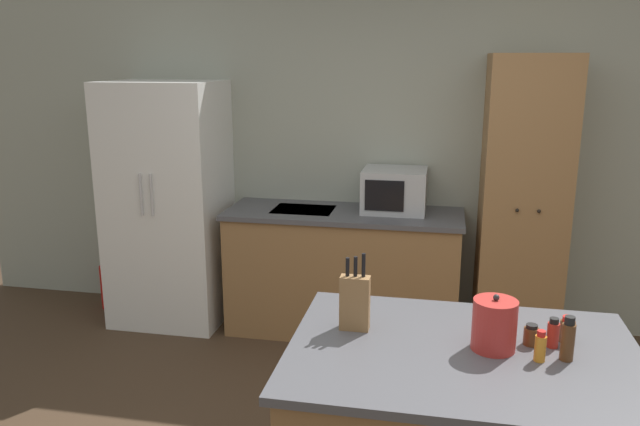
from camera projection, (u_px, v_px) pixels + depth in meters
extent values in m
cube|color=#9EA393|center=(410.00, 154.00, 4.65)|extent=(7.20, 0.06, 2.60)
cube|color=white|center=(169.00, 204.00, 4.73)|extent=(0.83, 0.67, 1.84)
cylinder|color=silver|center=(141.00, 195.00, 4.37)|extent=(0.02, 0.02, 0.30)
cylinder|color=silver|center=(151.00, 195.00, 4.36)|extent=(0.02, 0.02, 0.30)
cube|color=olive|center=(343.00, 274.00, 4.62)|extent=(1.67, 0.60, 0.88)
cube|color=#4C4C51|center=(344.00, 214.00, 4.51)|extent=(1.71, 0.64, 0.03)
cube|color=#9EA0A3|center=(303.00, 210.00, 4.57)|extent=(0.44, 0.34, 0.01)
cube|color=olive|center=(522.00, 206.00, 4.26)|extent=(0.55, 0.59, 2.03)
sphere|color=black|center=(517.00, 210.00, 3.97)|extent=(0.02, 0.02, 0.02)
sphere|color=black|center=(539.00, 211.00, 3.94)|extent=(0.02, 0.02, 0.02)
cube|color=#4C4C51|center=(463.00, 354.00, 2.42)|extent=(1.36, 0.98, 0.03)
cube|color=#B2B5B7|center=(395.00, 190.00, 4.48)|extent=(0.45, 0.40, 0.31)
cube|color=black|center=(384.00, 196.00, 4.30)|extent=(0.27, 0.01, 0.22)
cube|color=olive|center=(355.00, 303.00, 2.57)|extent=(0.12, 0.06, 0.23)
cylinder|color=black|center=(348.00, 267.00, 2.55)|extent=(0.02, 0.02, 0.08)
cylinder|color=black|center=(356.00, 267.00, 2.54)|extent=(0.02, 0.02, 0.08)
cylinder|color=black|center=(364.00, 265.00, 2.54)|extent=(0.02, 0.02, 0.10)
cylinder|color=#563319|center=(531.00, 336.00, 2.45)|extent=(0.06, 0.06, 0.07)
cylinder|color=black|center=(532.00, 326.00, 2.44)|extent=(0.04, 0.04, 0.02)
cylinder|color=#563319|center=(568.00, 342.00, 2.32)|extent=(0.05, 0.05, 0.14)
cylinder|color=black|center=(570.00, 321.00, 2.30)|extent=(0.04, 0.04, 0.03)
cylinder|color=#563319|center=(567.00, 331.00, 2.48)|extent=(0.06, 0.06, 0.09)
cylinder|color=red|center=(568.00, 319.00, 2.46)|extent=(0.04, 0.04, 0.02)
cylinder|color=orange|center=(540.00, 349.00, 2.32)|extent=(0.04, 0.04, 0.10)
cylinder|color=red|center=(541.00, 333.00, 2.30)|extent=(0.03, 0.03, 0.02)
cylinder|color=#B2281E|center=(553.00, 335.00, 2.43)|extent=(0.05, 0.05, 0.10)
cylinder|color=black|center=(554.00, 321.00, 2.42)|extent=(0.04, 0.04, 0.02)
cylinder|color=#B72D28|center=(494.00, 325.00, 2.40)|extent=(0.17, 0.17, 0.20)
sphere|color=#262628|center=(496.00, 297.00, 2.37)|extent=(0.02, 0.02, 0.02)
cylinder|color=red|center=(108.00, 287.00, 5.09)|extent=(0.11, 0.11, 0.36)
cylinder|color=black|center=(106.00, 262.00, 5.04)|extent=(0.05, 0.05, 0.06)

